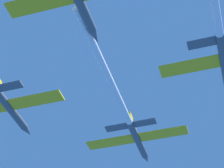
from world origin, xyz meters
name	(u,v)px	position (x,y,z in m)	size (l,w,h in m)	color
jet_lead	(125,112)	(-0.59, -7.86, 0.69)	(16.51, 35.97, 2.73)	#4C5660
jet_right_wing	(216,14)	(14.79, -24.07, -0.26)	(16.51, 37.59, 2.73)	#4C5660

